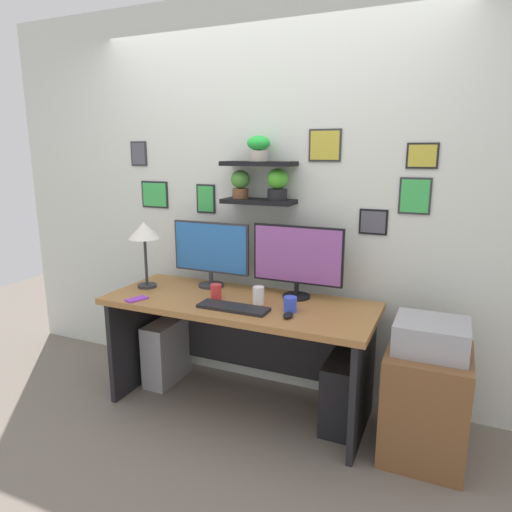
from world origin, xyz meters
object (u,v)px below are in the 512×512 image
(coffee_mug, at_px, (290,304))
(pen_cup, at_px, (216,292))
(monitor_right, at_px, (297,258))
(water_cup, at_px, (258,295))
(desk_lamp, at_px, (144,234))
(printer, at_px, (431,336))
(cell_phone, at_px, (137,299))
(computer_mouse, at_px, (288,315))
(monitor_left, at_px, (211,251))
(drawer_cabinet, at_px, (425,403))
(keyboard, at_px, (233,308))
(computer_tower_right, at_px, (341,392))
(computer_tower_left, at_px, (167,351))
(desk, at_px, (243,328))

(coffee_mug, distance_m, pen_cup, 0.52)
(monitor_right, xyz_separation_m, water_cup, (-0.18, -0.22, -0.21))
(desk_lamp, relative_size, coffee_mug, 5.14)
(desk_lamp, distance_m, printer, 1.93)
(cell_phone, bearing_deg, computer_mouse, 25.65)
(desk_lamp, height_order, printer, desk_lamp)
(monitor_left, distance_m, monitor_right, 0.63)
(computer_mouse, bearing_deg, water_cup, 147.96)
(desk_lamp, bearing_deg, drawer_cabinet, -0.81)
(keyboard, xyz_separation_m, water_cup, (0.10, 0.15, 0.05))
(drawer_cabinet, bearing_deg, computer_tower_right, 170.34)
(water_cup, bearing_deg, computer_mouse, -32.04)
(cell_phone, height_order, pen_cup, pen_cup)
(water_cup, distance_m, drawer_cabinet, 1.13)
(printer, xyz_separation_m, computer_tower_right, (-0.49, 0.08, -0.49))
(water_cup, bearing_deg, printer, -0.59)
(monitor_right, distance_m, desk_lamp, 1.06)
(monitor_right, distance_m, pen_cup, 0.57)
(water_cup, bearing_deg, drawer_cabinet, -0.59)
(monitor_left, xyz_separation_m, computer_tower_right, (0.99, -0.15, -0.78))
(monitor_left, xyz_separation_m, keyboard, (0.36, -0.38, -0.24))
(keyboard, distance_m, water_cup, 0.19)
(monitor_left, relative_size, cell_phone, 4.10)
(computer_tower_left, bearing_deg, drawer_cabinet, -4.29)
(monitor_right, xyz_separation_m, pen_cup, (-0.46, -0.25, -0.21))
(pen_cup, height_order, computer_tower_left, pen_cup)
(coffee_mug, distance_m, water_cup, 0.24)
(computer_tower_left, bearing_deg, keyboard, -21.86)
(keyboard, bearing_deg, cell_phone, -172.15)
(monitor_right, xyz_separation_m, coffee_mug, (0.05, -0.28, -0.22))
(drawer_cabinet, height_order, computer_tower_left, drawer_cabinet)
(computer_mouse, xyz_separation_m, water_cup, (-0.25, 0.16, 0.04))
(monitor_left, bearing_deg, pen_cup, -55.53)
(keyboard, xyz_separation_m, pen_cup, (-0.19, 0.13, 0.04))
(coffee_mug, bearing_deg, computer_mouse, -76.66)
(coffee_mug, relative_size, printer, 0.24)
(desk_lamp, xyz_separation_m, computer_tower_right, (1.39, 0.06, -0.91))
(desk, height_order, computer_mouse, computer_mouse)
(printer, bearing_deg, computer_tower_right, 170.34)
(drawer_cabinet, bearing_deg, computer_tower_left, 175.71)
(water_cup, xyz_separation_m, printer, (1.02, -0.01, -0.10))
(printer, relative_size, computer_tower_left, 0.82)
(water_cup, bearing_deg, computer_tower_right, 7.86)
(computer_mouse, distance_m, water_cup, 0.30)
(desk, distance_m, monitor_right, 0.59)
(keyboard, xyz_separation_m, cell_phone, (-0.65, -0.09, -0.01))
(computer_tower_right, bearing_deg, desk, -179.09)
(water_cup, height_order, computer_tower_right, water_cup)
(monitor_right, relative_size, printer, 1.58)
(keyboard, bearing_deg, desk, 101.11)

